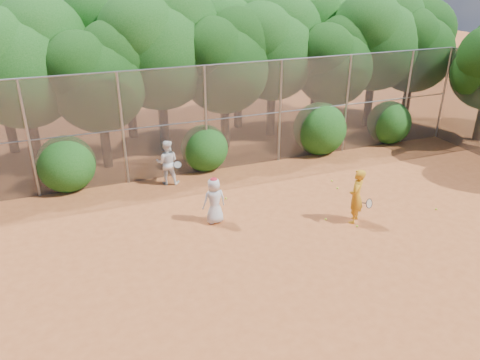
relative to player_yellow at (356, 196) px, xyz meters
name	(u,v)px	position (x,y,z in m)	size (l,w,h in m)	color
ground	(305,245)	(-2.03, -0.64, -0.86)	(80.00, 80.00, 0.00)	#AB5426
fence_back	(228,117)	(-2.15, 5.36, 1.19)	(20.05, 0.09, 4.03)	gray
tree_1	(21,59)	(-8.97, 7.90, 3.30)	(4.64, 4.03, 6.35)	black
tree_2	(98,74)	(-6.48, 7.20, 2.72)	(3.99, 3.47, 5.47)	black
tree_3	(159,43)	(-3.97, 8.20, 3.53)	(4.89, 4.26, 6.70)	black
tree_4	(225,59)	(-1.48, 7.60, 2.90)	(4.19, 3.64, 5.73)	black
tree_5	(274,45)	(1.03, 8.40, 3.19)	(4.51, 3.92, 6.17)	black
tree_6	(335,59)	(3.52, 7.39, 2.61)	(3.86, 3.36, 5.29)	black
tree_7	(377,35)	(6.03, 8.00, 3.42)	(4.77, 4.14, 6.53)	black
tree_8	(415,44)	(8.02, 7.70, 2.96)	(4.25, 3.70, 5.82)	black
tree_10	(125,32)	(-4.96, 10.41, 3.77)	(5.15, 4.48, 7.06)	black
tree_11	(239,38)	(0.03, 10.00, 3.30)	(4.64, 4.03, 6.35)	black
tree_12	(320,25)	(4.53, 10.60, 3.65)	(5.02, 4.37, 6.88)	black
bush_0	(66,161)	(-8.03, 5.66, 0.14)	(2.00, 2.00, 2.00)	#154B12
bush_1	(204,146)	(-3.03, 5.66, 0.04)	(1.80, 1.80, 1.80)	#154B12
bush_2	(320,126)	(1.97, 5.66, 0.24)	(2.20, 2.20, 2.20)	#154B12
bush_3	(389,121)	(5.47, 5.66, 0.09)	(1.90, 1.90, 1.90)	#154B12
player_yellow	(356,196)	(0.00, 0.00, 0.00)	(0.88, 0.73, 1.72)	orange
player_teen	(214,200)	(-4.00, 1.50, -0.12)	(0.75, 0.52, 1.49)	silver
player_white	(167,162)	(-4.69, 4.76, -0.04)	(0.95, 0.87, 1.63)	white
ball_0	(357,226)	(-0.09, -0.33, -0.83)	(0.07, 0.07, 0.07)	#C9EE2B
ball_1	(332,181)	(0.90, 2.77, -0.83)	(0.07, 0.07, 0.07)	#C9EE2B
ball_2	(436,209)	(2.89, -0.34, -0.83)	(0.07, 0.07, 0.07)	#C9EE2B
ball_3	(326,219)	(-0.77, 0.37, -0.83)	(0.07, 0.07, 0.07)	#C9EE2B
ball_4	(337,188)	(0.76, 2.16, -0.83)	(0.07, 0.07, 0.07)	#C9EE2B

